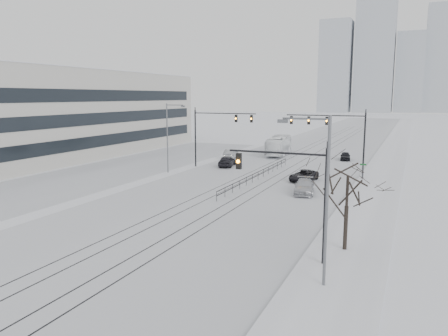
# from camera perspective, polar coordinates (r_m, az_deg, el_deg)

# --- Properties ---
(ground) EXTENTS (500.00, 500.00, 0.00)m
(ground) POSITION_cam_1_polar(r_m,az_deg,el_deg) (27.12, -17.35, -12.53)
(ground) COLOR white
(ground) RESTS_ON ground
(road) EXTENTS (22.00, 260.00, 0.02)m
(road) POSITION_cam_1_polar(r_m,az_deg,el_deg) (81.20, 11.43, 2.17)
(road) COLOR silver
(road) RESTS_ON ground
(sidewalk_east) EXTENTS (5.00, 260.00, 0.16)m
(sidewalk_east) POSITION_cam_1_polar(r_m,az_deg,el_deg) (79.50, 20.98, 1.64)
(sidewalk_east) COLOR white
(sidewalk_east) RESTS_ON ground
(curb) EXTENTS (0.10, 260.00, 0.12)m
(curb) POSITION_cam_1_polar(r_m,az_deg,el_deg) (79.65, 19.22, 1.74)
(curb) COLOR gray
(curb) RESTS_ON ground
(parking_strip) EXTENTS (14.00, 60.00, 0.03)m
(parking_strip) POSITION_cam_1_polar(r_m,az_deg,el_deg) (65.96, -10.70, 0.57)
(parking_strip) COLOR silver
(parking_strip) RESTS_ON ground
(tram_rails) EXTENTS (5.30, 180.00, 0.01)m
(tram_rails) POSITION_cam_1_polar(r_m,az_deg,el_deg) (61.98, 7.50, 0.10)
(tram_rails) COLOR black
(tram_rails) RESTS_ON ground
(office_building) EXTENTS (20.20, 62.20, 14.11)m
(office_building) POSITION_cam_1_polar(r_m,az_deg,el_deg) (76.86, -22.09, 6.56)
(office_building) COLOR beige
(office_building) RESTS_ON ground
(skyline) EXTENTS (96.00, 48.00, 72.00)m
(skyline) POSITION_cam_1_polar(r_m,az_deg,el_deg) (293.42, 21.76, 12.77)
(skyline) COLOR #A0A7B0
(skyline) RESTS_ON ground
(traffic_mast_near) EXTENTS (6.10, 0.37, 7.00)m
(traffic_mast_near) POSITION_cam_1_polar(r_m,az_deg,el_deg) (26.10, 9.69, -2.61)
(traffic_mast_near) COLOR black
(traffic_mast_near) RESTS_ON ground
(traffic_mast_ne) EXTENTS (9.60, 0.37, 8.00)m
(traffic_mast_ne) POSITION_cam_1_polar(r_m,az_deg,el_deg) (54.67, 14.41, 4.71)
(traffic_mast_ne) COLOR black
(traffic_mast_ne) RESTS_ON ground
(traffic_mast_nw) EXTENTS (9.10, 0.37, 8.00)m
(traffic_mast_nw) POSITION_cam_1_polar(r_m,az_deg,el_deg) (60.55, -1.26, 5.25)
(traffic_mast_nw) COLOR black
(traffic_mast_nw) RESTS_ON ground
(street_light_east) EXTENTS (2.73, 0.25, 9.00)m
(street_light_east) POSITION_cam_1_polar(r_m,az_deg,el_deg) (22.70, 12.60, -2.83)
(street_light_east) COLOR #595B60
(street_light_east) RESTS_ON ground
(street_light_west) EXTENTS (2.73, 0.25, 9.00)m
(street_light_west) POSITION_cam_1_polar(r_m,az_deg,el_deg) (56.99, -7.17, 4.56)
(street_light_west) COLOR #595B60
(street_light_west) RESTS_ON ground
(bare_tree) EXTENTS (4.40, 4.40, 6.10)m
(bare_tree) POSITION_cam_1_polar(r_m,az_deg,el_deg) (28.58, 15.85, -1.95)
(bare_tree) COLOR black
(bare_tree) RESTS_ON ground
(median_fence) EXTENTS (0.06, 24.00, 1.00)m
(median_fence) POSITION_cam_1_polar(r_m,az_deg,el_deg) (52.49, 4.47, -0.97)
(median_fence) COLOR black
(median_fence) RESTS_ON ground
(street_sign) EXTENTS (0.70, 0.06, 2.40)m
(street_sign) POSITION_cam_1_polar(r_m,az_deg,el_deg) (51.74, 17.67, -0.32)
(street_sign) COLOR #595B60
(street_sign) RESTS_ON ground
(sedan_sb_inner) EXTENTS (2.61, 4.84, 1.57)m
(sedan_sb_inner) POSITION_cam_1_polar(r_m,az_deg,el_deg) (62.03, 0.42, 0.90)
(sedan_sb_inner) COLOR black
(sedan_sb_inner) RESTS_ON ground
(sedan_sb_outer) EXTENTS (2.28, 4.68, 1.48)m
(sedan_sb_outer) POSITION_cam_1_polar(r_m,az_deg,el_deg) (70.22, 0.89, 1.86)
(sedan_sb_outer) COLOR #929699
(sedan_sb_outer) RESTS_ON ground
(sedan_nb_front) EXTENTS (3.03, 5.03, 1.31)m
(sedan_nb_front) POSITION_cam_1_polar(r_m,az_deg,el_deg) (52.32, 10.36, -0.99)
(sedan_nb_front) COLOR black
(sedan_nb_front) RESTS_ON ground
(sedan_nb_right) EXTENTS (2.84, 5.15, 1.41)m
(sedan_nb_right) POSITION_cam_1_polar(r_m,az_deg,el_deg) (45.67, 10.43, -2.43)
(sedan_nb_right) COLOR #B1B2B9
(sedan_nb_right) RESTS_ON ground
(sedan_nb_far) EXTENTS (1.99, 3.89, 1.27)m
(sedan_nb_far) POSITION_cam_1_polar(r_m,az_deg,el_deg) (70.90, 15.56, 1.50)
(sedan_nb_far) COLOR black
(sedan_nb_far) RESTS_ON ground
(box_truck) EXTENTS (3.85, 11.53, 3.15)m
(box_truck) POSITION_cam_1_polar(r_m,az_deg,el_deg) (75.09, 7.18, 2.92)
(box_truck) COLOR white
(box_truck) RESTS_ON ground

